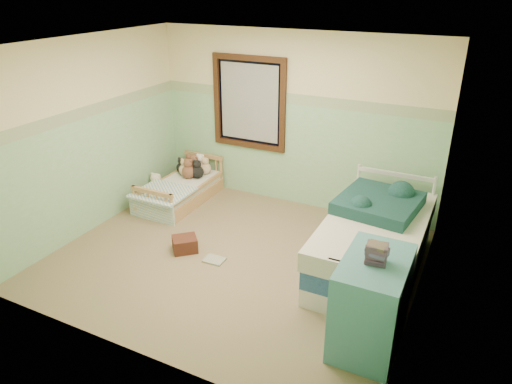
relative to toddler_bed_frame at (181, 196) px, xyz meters
The scene contains 31 objects.
floor 1.84m from the toddler_bed_frame, 34.90° to the right, with size 4.20×3.60×0.02m, color brown.
ceiling 3.04m from the toddler_bed_frame, 34.90° to the right, with size 4.20×3.60×0.02m, color silver.
wall_back 2.04m from the toddler_bed_frame, 26.49° to the left, with size 4.20×0.04×2.50m, color beige.
wall_front 3.43m from the toddler_bed_frame, 62.16° to the right, with size 4.20×0.04×2.50m, color beige.
wall_left 1.67m from the toddler_bed_frame, 119.53° to the right, with size 0.04×3.60×2.50m, color beige.
wall_right 3.93m from the toddler_bed_frame, 16.24° to the right, with size 0.04×3.60×2.50m, color beige.
wainscot_mint 1.80m from the toddler_bed_frame, 26.03° to the left, with size 4.20×0.01×1.50m, color #7CB57B.
border_strip 2.24m from the toddler_bed_frame, 26.03° to the left, with size 4.20×0.01×0.15m, color #3D6240.
window_frame 1.73m from the toddler_bed_frame, 41.41° to the left, with size 1.16×0.06×1.36m, color black.
window_blinds 1.74m from the toddler_bed_frame, 41.81° to the left, with size 0.92×0.01×1.12m, color #AFAFAA.
toddler_bed_frame is the anchor object (origin of this frame).
toddler_mattress 0.15m from the toddler_bed_frame, ahead, with size 0.64×1.34×0.12m, color silver.
patchwork_quilt 0.49m from the toddler_bed_frame, 90.00° to the right, with size 0.76×0.70×0.03m, color #628ACD.
plush_bed_brown 0.60m from the toddler_bed_frame, 106.70° to the left, with size 0.18×0.18×0.18m, color brown.
plush_bed_white 0.59m from the toddler_bed_frame, 84.29° to the left, with size 0.21×0.21×0.21m, color white.
plush_bed_tan 0.42m from the toddler_bed_frame, 109.65° to the left, with size 0.19×0.19×0.19m, color #D4B58C.
plush_bed_dark 0.44m from the toddler_bed_frame, 65.10° to the left, with size 0.20×0.20×0.20m, color black.
plush_floor_cream 0.45m from the toddler_bed_frame, behind, with size 0.26×0.26×0.26m, color #F7E7CC.
plush_floor_tan 0.67m from the toddler_bed_frame, 114.97° to the right, with size 0.26×0.26×0.26m, color #D4B58C.
twin_bed_frame 3.11m from the toddler_bed_frame, 10.77° to the right, with size 1.01×2.02×0.22m, color silver.
twin_boxspring 3.12m from the toddler_bed_frame, 10.77° to the right, with size 1.01×2.02×0.22m, color navy.
twin_mattress 3.14m from the toddler_bed_frame, 10.77° to the right, with size 1.05×2.06×0.22m, color silver.
teal_blanket 3.09m from the toddler_bed_frame, ahead, with size 0.86×0.91×0.14m, color black.
dresser 3.78m from the toddler_bed_frame, 28.21° to the right, with size 0.56×0.89×0.89m, color teal.
book_stack 3.88m from the toddler_bed_frame, 28.65° to the right, with size 0.18×0.14×0.18m, color brown.
red_pillow 1.47m from the toddler_bed_frame, 53.62° to the right, with size 0.29×0.26×0.18m, color maroon.
floor_book 1.80m from the toddler_bed_frame, 42.87° to the right, with size 0.24×0.19×0.02m, color #FBA741.
extra_plush_0 0.50m from the toddler_bed_frame, 120.47° to the left, with size 0.17×0.17×0.17m, color black.
extra_plush_1 0.58m from the toddler_bed_frame, 72.07° to the left, with size 0.18×0.18×0.18m, color #D4B58C.
extra_plush_2 0.38m from the toddler_bed_frame, 86.30° to the left, with size 0.21×0.21×0.21m, color brown.
extra_plush_3 0.50m from the toddler_bed_frame, 89.63° to the left, with size 0.21×0.21×0.21m, color brown.
Camera 1 is at (2.42, -4.29, 3.11)m, focal length 33.19 mm.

